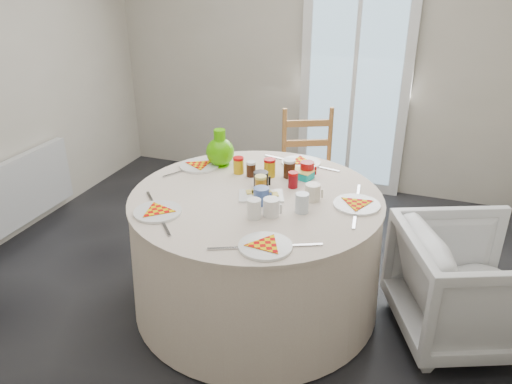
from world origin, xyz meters
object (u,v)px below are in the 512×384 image
(armchair, at_px, (469,280))
(green_pitcher, at_px, (220,153))
(radiator, at_px, (25,188))
(table, at_px, (256,252))
(wooden_chair, at_px, (310,176))

(armchair, xyz_separation_m, green_pitcher, (-1.68, 0.26, 0.48))
(radiator, distance_m, table, 2.12)
(green_pitcher, bearing_deg, table, -38.41)
(radiator, height_order, green_pitcher, green_pitcher)
(wooden_chair, xyz_separation_m, armchair, (1.21, -0.98, -0.08))
(wooden_chair, distance_m, green_pitcher, 0.95)
(table, bearing_deg, radiator, 172.96)
(armchair, bearing_deg, table, 72.16)
(green_pitcher, bearing_deg, armchair, -4.14)
(radiator, xyz_separation_m, green_pitcher, (1.71, 0.11, 0.49))
(radiator, xyz_separation_m, wooden_chair, (2.18, 0.83, 0.09))
(armchair, bearing_deg, radiator, 64.69)
(radiator, bearing_deg, green_pitcher, 3.82)
(wooden_chair, bearing_deg, green_pitcher, -147.42)
(wooden_chair, height_order, armchair, wooden_chair)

